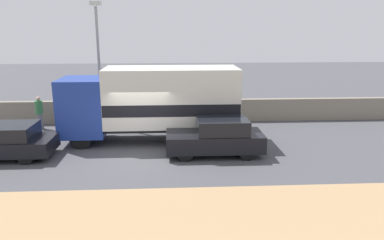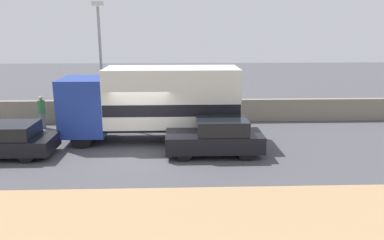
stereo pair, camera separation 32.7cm
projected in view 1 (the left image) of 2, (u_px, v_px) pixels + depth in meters
ground_plane at (140, 155)px, 15.54m from camera, size 80.00×80.00×0.00m
dirt_shoulder_foreground at (124, 227)px, 9.90m from camera, size 60.00×4.69×0.04m
stone_wall_backdrop at (148, 111)px, 20.72m from camera, size 60.00×0.35×1.24m
street_lamp at (99, 55)px, 19.25m from camera, size 0.56×0.28×6.41m
box_truck at (154, 101)px, 17.00m from camera, size 7.95×2.38×3.39m
car_hatchback at (217, 137)px, 15.40m from camera, size 3.97×1.74×1.53m
car_sedan_second at (0, 141)px, 15.04m from camera, size 4.44×1.88×1.38m
pedestrian at (39, 112)px, 19.28m from camera, size 0.37×0.37×1.70m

